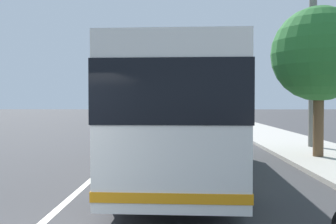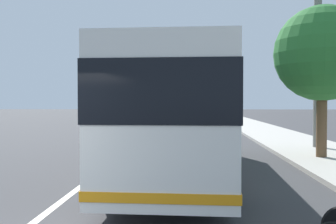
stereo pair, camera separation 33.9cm
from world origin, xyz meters
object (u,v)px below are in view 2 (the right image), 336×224
car_ahead_same_lane (155,113)px  roadside_tree_mid_block (322,54)px  car_oncoming (143,117)px  car_behind_bus (190,114)px  car_far_distant (185,115)px  utility_pole (318,49)px  coach_bus (181,110)px

car_ahead_same_lane → roadside_tree_mid_block: 38.59m
car_oncoming → roadside_tree_mid_block: (-22.86, -8.98, 3.02)m
car_behind_bus → car_far_distant: size_ratio=1.01×
car_behind_bus → utility_pole: 29.08m
car_far_distant → car_oncoming: car_far_distant is taller
coach_bus → utility_pole: size_ratio=1.27×
car_behind_bus → utility_pole: bearing=-165.6°
roadside_tree_mid_block → utility_pole: size_ratio=0.63×
roadside_tree_mid_block → car_behind_bus: bearing=8.3°
car_oncoming → utility_pole: (-19.79, -9.79, 3.62)m
coach_bus → car_oncoming: size_ratio=2.43×
car_behind_bus → roadside_tree_mid_block: (-31.42, -4.58, 3.00)m
car_far_distant → roadside_tree_mid_block: size_ratio=0.82×
coach_bus → utility_pole: (5.84, -5.62, 2.50)m
roadside_tree_mid_block → car_oncoming: bearing=21.5°
car_ahead_same_lane → car_far_distant: (-10.88, -4.04, 0.04)m
car_ahead_same_lane → utility_pole: (-34.31, -9.91, 3.62)m
coach_bus → car_behind_bus: bearing=1.7°
car_behind_bus → car_far_distant: (-4.93, 0.49, 0.02)m
car_far_distant → car_oncoming: bearing=137.3°
car_ahead_same_lane → utility_pole: bearing=13.3°
car_oncoming → car_behind_bus: bearing=157.1°
coach_bus → car_behind_bus: coach_bus is taller
coach_bus → car_behind_bus: 34.21m
car_behind_bus → coach_bus: bearing=-176.7°
car_behind_bus → car_ahead_same_lane: (5.96, 4.53, -0.02)m
car_ahead_same_lane → coach_bus: bearing=3.3°
car_far_distant → roadside_tree_mid_block: bearing=-164.8°
car_far_distant → car_oncoming: 5.34m
car_far_distant → utility_pole: size_ratio=0.51×
car_ahead_same_lane → roadside_tree_mid_block: bearing=10.9°
car_behind_bus → car_far_distant: bearing=178.0°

